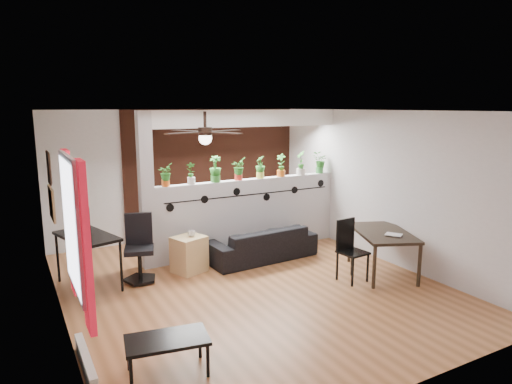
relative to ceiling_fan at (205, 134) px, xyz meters
name	(u,v)px	position (x,y,z in m)	size (l,w,h in m)	color
room_shell	(249,201)	(0.80, 0.30, -1.01)	(6.30, 7.10, 2.90)	brown
partition_wall	(250,215)	(1.60, 1.80, -1.64)	(3.60, 0.18, 1.35)	#BCBCC1
ceiling_header	(249,118)	(1.60, 1.80, 0.14)	(3.60, 0.18, 0.30)	white
pier_column	(146,191)	(-0.31, 1.80, -1.01)	(0.22, 0.20, 2.60)	#BCBCC1
brick_panel	(217,172)	(1.60, 3.27, -1.01)	(3.90, 0.05, 2.60)	#A2482F
vine_decal	(252,194)	(1.60, 1.70, -1.23)	(3.31, 0.01, 0.30)	black
window_assembly	(74,228)	(-1.76, -0.90, -0.81)	(0.09, 1.30, 1.55)	white
baseboard_heater	(86,362)	(-1.74, -0.90, -2.22)	(0.08, 1.00, 0.18)	silver
corkboard	(52,203)	(-1.78, 1.25, -0.96)	(0.03, 0.60, 0.45)	olive
framed_art	(49,168)	(-1.78, 1.20, -0.46)	(0.03, 0.34, 0.44)	#8C7259
ceiling_fan	(205,134)	(0.00, 0.00, 0.00)	(1.19, 1.19, 0.43)	black
potted_plant_0	(165,174)	(0.02, 1.80, -0.76)	(0.22, 0.24, 0.38)	#D55A19
potted_plant_1	(191,172)	(0.47, 1.80, -0.76)	(0.23, 0.21, 0.39)	white
potted_plant_2	(215,168)	(0.92, 1.80, -0.72)	(0.30, 0.28, 0.46)	#348831
potted_plant_3	(238,168)	(1.37, 1.80, -0.75)	(0.25, 0.26, 0.40)	red
potted_plant_4	(260,166)	(1.83, 1.80, -0.75)	(0.22, 0.25, 0.41)	#D8DF4E
potted_plant_5	(281,164)	(2.28, 1.80, -0.74)	(0.28, 0.28, 0.43)	orange
potted_plant_6	(301,162)	(2.73, 1.80, -0.72)	(0.26, 0.29, 0.47)	silver
potted_plant_7	(320,162)	(3.18, 1.80, -0.74)	(0.27, 0.25, 0.42)	#308438
sofa	(261,244)	(1.55, 1.26, -2.04)	(1.86, 0.73, 0.54)	black
cube_shelf	(189,254)	(0.20, 1.27, -2.02)	(0.48, 0.43, 0.59)	tan
cup	(191,234)	(0.25, 1.27, -1.68)	(0.12, 0.12, 0.10)	gray
computer_desk	(87,240)	(-1.33, 1.40, -1.59)	(0.87, 1.23, 0.80)	black
monitor	(85,227)	(-1.33, 1.55, -1.42)	(0.05, 0.32, 0.18)	black
office_chair	(140,252)	(-0.60, 1.27, -1.86)	(0.54, 0.54, 1.03)	black
dining_table	(383,236)	(2.90, -0.30, -1.69)	(1.21, 1.48, 0.70)	black
book	(392,236)	(2.80, -0.60, -1.60)	(0.18, 0.24, 0.02)	gray
folding_chair	(349,244)	(2.25, -0.24, -1.75)	(0.42, 0.42, 0.96)	black
coffee_table	(167,342)	(-1.02, -1.35, -1.97)	(0.89, 0.59, 0.38)	black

